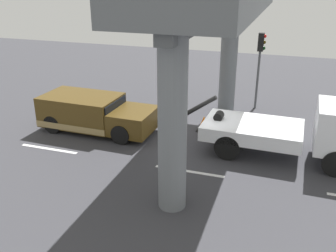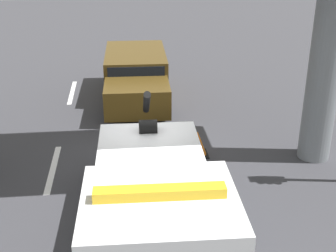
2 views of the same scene
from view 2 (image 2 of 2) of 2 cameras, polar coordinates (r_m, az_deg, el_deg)
ground_plane at (r=12.41m, az=-2.86°, el=-4.93°), size 60.00×40.00×0.10m
lane_stripe_west at (r=17.97m, az=-11.83°, el=4.13°), size 2.60×0.16×0.01m
lane_stripe_mid at (r=12.52m, az=-14.11°, el=-5.15°), size 2.60×0.16×0.01m
tow_truck_white at (r=8.48m, az=-1.57°, el=-9.99°), size 7.28×2.56×2.46m
towed_van_green at (r=16.90m, az=-3.99°, el=6.11°), size 5.25×2.33×1.58m
traffic_cone_orange at (r=12.73m, az=3.68°, el=-2.21°), size 0.59×0.59×0.70m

